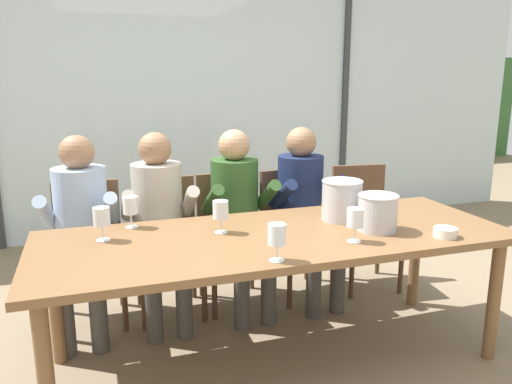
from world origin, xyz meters
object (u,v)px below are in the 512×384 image
(ice_bucket_secondary, at_px, (378,212))
(wine_glass_center_pour, at_px, (355,218))
(chair_right_of_center, at_px, (293,221))
(person_olive_shirt, at_px, (239,208))
(wine_glass_by_right_taster, at_px, (277,236))
(person_pale_blue_shirt, at_px, (81,221))
(wine_glass_near_bucket, at_px, (102,217))
(person_navy_polo, at_px, (305,202))
(tasting_bowl, at_px, (445,232))
(person_beige_jumper, at_px, (159,215))
(chair_near_window_right, at_px, (363,215))
(wine_glass_by_left_taster, at_px, (131,206))
(wine_glass_spare_empty, at_px, (221,210))
(ice_bucket_primary, at_px, (342,200))
(dining_table, at_px, (277,246))
(chair_near_curtain, at_px, (89,240))
(chair_left_of_center, at_px, (167,234))

(ice_bucket_secondary, xyz_separation_m, wine_glass_center_pour, (-0.21, -0.13, 0.02))
(chair_right_of_center, relative_size, person_olive_shirt, 0.74)
(chair_right_of_center, height_order, wine_glass_by_right_taster, wine_glass_by_right_taster)
(person_pale_blue_shirt, xyz_separation_m, wine_glass_near_bucket, (0.11, -0.55, 0.17))
(person_navy_polo, bearing_deg, ice_bucket_secondary, -89.98)
(person_pale_blue_shirt, relative_size, tasting_bowl, 9.99)
(person_beige_jumper, relative_size, wine_glass_near_bucket, 6.95)
(person_navy_polo, distance_m, wine_glass_center_pour, 1.00)
(chair_near_window_right, distance_m, wine_glass_by_left_taster, 1.83)
(person_navy_polo, distance_m, tasting_bowl, 1.11)
(wine_glass_center_pour, xyz_separation_m, wine_glass_spare_empty, (-0.60, 0.36, 0.00))
(person_navy_polo, bearing_deg, ice_bucket_primary, -96.79)
(person_pale_blue_shirt, xyz_separation_m, person_beige_jumper, (0.47, -0.00, 0.00))
(ice_bucket_primary, bearing_deg, person_pale_blue_shirt, 157.56)
(chair_right_of_center, height_order, person_pale_blue_shirt, person_pale_blue_shirt)
(dining_table, bearing_deg, chair_near_curtain, 137.21)
(ice_bucket_primary, xyz_separation_m, wine_glass_by_left_taster, (-1.17, 0.23, 0.00))
(person_olive_shirt, bearing_deg, person_pale_blue_shirt, 178.00)
(dining_table, bearing_deg, wine_glass_center_pour, -36.61)
(person_beige_jumper, relative_size, wine_glass_center_pour, 6.95)
(chair_left_of_center, bearing_deg, wine_glass_near_bucket, -120.51)
(wine_glass_by_left_taster, bearing_deg, person_navy_polo, 16.99)
(chair_right_of_center, height_order, person_olive_shirt, person_olive_shirt)
(chair_near_curtain, distance_m, wine_glass_by_left_taster, 0.67)
(person_olive_shirt, distance_m, wine_glass_spare_empty, 0.70)
(wine_glass_by_left_taster, xyz_separation_m, wine_glass_spare_empty, (0.44, -0.25, 0.00))
(chair_near_curtain, xyz_separation_m, chair_left_of_center, (0.50, -0.04, 0.00))
(person_pale_blue_shirt, bearing_deg, wine_glass_spare_empty, -35.82)
(chair_near_window_right, bearing_deg, wine_glass_near_bucket, -154.26)
(wine_glass_by_right_taster, bearing_deg, person_navy_polo, 60.36)
(chair_left_of_center, relative_size, wine_glass_spare_empty, 5.12)
(person_pale_blue_shirt, xyz_separation_m, wine_glass_by_right_taster, (0.85, -1.10, 0.16))
(person_olive_shirt, relative_size, wine_glass_near_bucket, 6.95)
(chair_right_of_center, xyz_separation_m, wine_glass_near_bucket, (-1.33, -0.69, 0.34))
(dining_table, bearing_deg, chair_left_of_center, 118.50)
(wine_glass_near_bucket, bearing_deg, chair_right_of_center, 27.39)
(person_pale_blue_shirt, height_order, wine_glass_near_bucket, person_pale_blue_shirt)
(person_navy_polo, relative_size, ice_bucket_secondary, 5.52)
(tasting_bowl, bearing_deg, ice_bucket_primary, 127.99)
(chair_near_curtain, bearing_deg, dining_table, -42.06)
(chair_near_window_right, relative_size, tasting_bowl, 7.35)
(ice_bucket_secondary, bearing_deg, ice_bucket_primary, 109.13)
(ice_bucket_primary, bearing_deg, wine_glass_spare_empty, -178.50)
(dining_table, xyz_separation_m, wine_glass_center_pour, (0.33, -0.24, 0.19))
(ice_bucket_secondary, bearing_deg, person_pale_blue_shirt, 151.13)
(chair_left_of_center, relative_size, ice_bucket_secondary, 4.06)
(wine_glass_spare_empty, bearing_deg, dining_table, -22.99)
(dining_table, relative_size, person_navy_polo, 2.06)
(dining_table, bearing_deg, tasting_bowl, -21.87)
(dining_table, bearing_deg, chair_right_of_center, 62.33)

